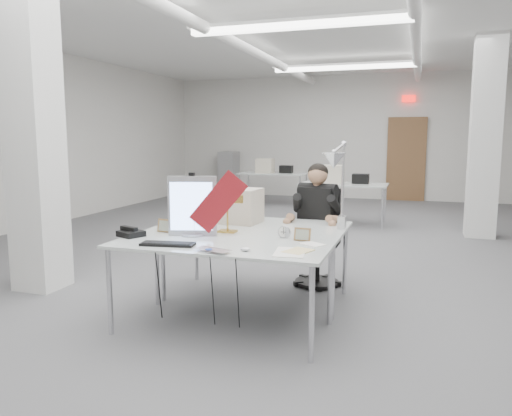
% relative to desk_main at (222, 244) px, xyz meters
% --- Properties ---
extents(room_shell, '(10.04, 14.04, 3.24)m').
position_rel_desk_main_xyz_m(room_shell, '(0.04, 2.63, 0.95)').
color(room_shell, '#565558').
rests_on(room_shell, ground).
extents(desk_main, '(1.80, 0.90, 0.02)m').
position_rel_desk_main_xyz_m(desk_main, '(0.00, 0.00, 0.00)').
color(desk_main, silver).
rests_on(desk_main, room_shell).
extents(desk_second, '(1.80, 0.90, 0.02)m').
position_rel_desk_main_xyz_m(desk_second, '(0.00, 0.90, 0.00)').
color(desk_second, silver).
rests_on(desk_second, room_shell).
extents(bg_desk_a, '(1.60, 0.80, 0.02)m').
position_rel_desk_main_xyz_m(bg_desk_a, '(0.20, 5.50, 0.00)').
color(bg_desk_a, silver).
rests_on(bg_desk_a, room_shell).
extents(bg_desk_b, '(1.60, 0.80, 0.02)m').
position_rel_desk_main_xyz_m(bg_desk_b, '(-1.80, 7.70, 0.00)').
color(bg_desk_b, silver).
rests_on(bg_desk_b, room_shell).
extents(filing_cabinet, '(0.45, 0.55, 1.20)m').
position_rel_desk_main_xyz_m(filing_cabinet, '(-3.50, 9.15, -0.14)').
color(filing_cabinet, gray).
rests_on(filing_cabinet, room_shell).
extents(office_chair, '(0.58, 0.58, 1.00)m').
position_rel_desk_main_xyz_m(office_chair, '(0.51, 1.51, -0.24)').
color(office_chair, black).
rests_on(office_chair, room_shell).
extents(seated_person, '(0.58, 0.67, 0.88)m').
position_rel_desk_main_xyz_m(seated_person, '(0.51, 1.46, 0.16)').
color(seated_person, black).
rests_on(seated_person, office_chair).
extents(monitor, '(0.42, 0.16, 0.53)m').
position_rel_desk_main_xyz_m(monitor, '(-0.35, 0.18, 0.28)').
color(monitor, '#A6A5AA').
rests_on(monitor, desk_main).
extents(pennant, '(0.48, 0.18, 0.55)m').
position_rel_desk_main_xyz_m(pennant, '(-0.09, 0.14, 0.33)').
color(pennant, maroon).
rests_on(pennant, monitor).
extents(keyboard, '(0.45, 0.21, 0.02)m').
position_rel_desk_main_xyz_m(keyboard, '(-0.37, -0.25, 0.02)').
color(keyboard, black).
rests_on(keyboard, desk_main).
extents(laptop, '(0.33, 0.26, 0.02)m').
position_rel_desk_main_xyz_m(laptop, '(0.05, -0.39, 0.02)').
color(laptop, silver).
rests_on(laptop, desk_main).
extents(mouse, '(0.09, 0.06, 0.03)m').
position_rel_desk_main_xyz_m(mouse, '(0.29, -0.25, 0.03)').
color(mouse, silver).
rests_on(mouse, desk_main).
extents(bankers_lamp, '(0.30, 0.20, 0.32)m').
position_rel_desk_main_xyz_m(bankers_lamp, '(-0.12, 0.42, 0.17)').
color(bankers_lamp, gold).
rests_on(bankers_lamp, desk_main).
extents(desk_phone, '(0.26, 0.25, 0.05)m').
position_rel_desk_main_xyz_m(desk_phone, '(-0.85, -0.03, 0.04)').
color(desk_phone, black).
rests_on(desk_phone, desk_main).
extents(picture_frame_left, '(0.16, 0.06, 0.12)m').
position_rel_desk_main_xyz_m(picture_frame_left, '(-0.66, 0.24, 0.07)').
color(picture_frame_left, '#9A6F42').
rests_on(picture_frame_left, desk_main).
extents(picture_frame_right, '(0.14, 0.04, 0.11)m').
position_rel_desk_main_xyz_m(picture_frame_right, '(0.62, 0.25, 0.07)').
color(picture_frame_right, '#996D41').
rests_on(picture_frame_right, desk_main).
extents(desk_clock, '(0.11, 0.06, 0.11)m').
position_rel_desk_main_xyz_m(desk_clock, '(0.44, 0.34, 0.06)').
color(desk_clock, '#A8A8AD').
rests_on(desk_clock, desk_main).
extents(paper_stack_a, '(0.27, 0.35, 0.01)m').
position_rel_desk_main_xyz_m(paper_stack_a, '(0.63, -0.19, 0.02)').
color(paper_stack_a, white).
rests_on(paper_stack_a, desk_main).
extents(paper_stack_b, '(0.24, 0.28, 0.01)m').
position_rel_desk_main_xyz_m(paper_stack_b, '(0.68, -0.14, 0.02)').
color(paper_stack_b, '#E6CD89').
rests_on(paper_stack_b, desk_main).
extents(paper_stack_c, '(0.24, 0.22, 0.01)m').
position_rel_desk_main_xyz_m(paper_stack_c, '(0.73, 0.15, 0.02)').
color(paper_stack_c, white).
rests_on(paper_stack_c, desk_main).
extents(beige_monitor, '(0.39, 0.38, 0.35)m').
position_rel_desk_main_xyz_m(beige_monitor, '(-0.17, 0.93, 0.19)').
color(beige_monitor, '#BFB19E').
rests_on(beige_monitor, desk_second).
extents(architect_lamp, '(0.39, 0.68, 0.83)m').
position_rel_desk_main_xyz_m(architect_lamp, '(0.85, 0.67, 0.43)').
color(architect_lamp, silver).
rests_on(architect_lamp, desk_second).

